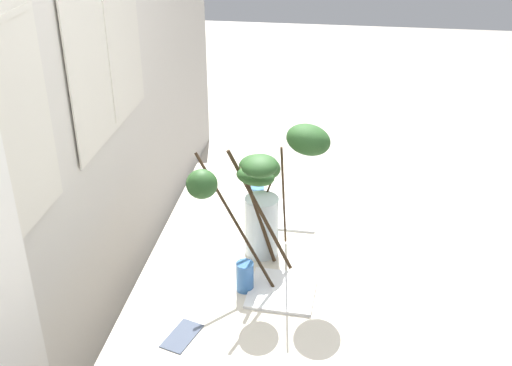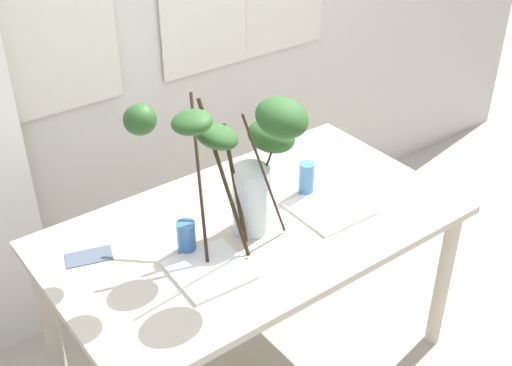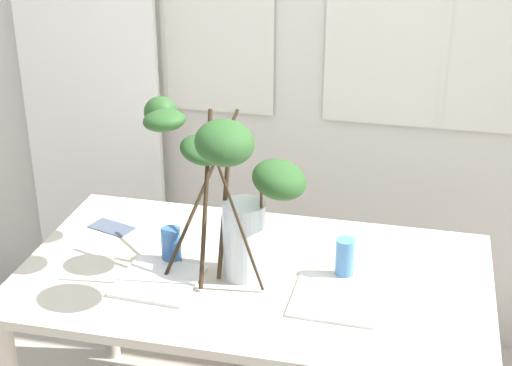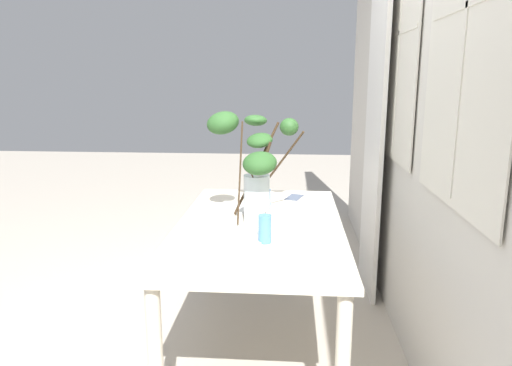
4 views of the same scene
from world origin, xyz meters
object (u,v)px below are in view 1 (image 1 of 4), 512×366
at_px(drinking_glass_blue_left, 245,276).
at_px(dining_table, 258,266).
at_px(drinking_glass_blue_right, 257,200).
at_px(plate_square_right, 288,215).
at_px(plate_square_left, 282,291).
at_px(vase_with_branches, 265,189).

bearing_deg(drinking_glass_blue_left, dining_table, -2.27).
height_order(drinking_glass_blue_right, plate_square_right, drinking_glass_blue_right).
bearing_deg(plate_square_left, dining_table, 24.60).
height_order(plate_square_left, plate_square_right, plate_square_left).
height_order(dining_table, drinking_glass_blue_left, drinking_glass_blue_left).
relative_size(dining_table, plate_square_right, 5.85).
distance_m(dining_table, drinking_glass_blue_left, 0.33).
bearing_deg(vase_with_branches, dining_table, 31.33).
relative_size(plate_square_left, plate_square_right, 0.95).
bearing_deg(dining_table, drinking_glass_blue_left, 177.73).
xyz_separation_m(dining_table, vase_with_branches, (-0.06, -0.04, 0.41)).
height_order(vase_with_branches, drinking_glass_blue_right, vase_with_branches).
bearing_deg(drinking_glass_blue_right, plate_square_left, -163.20).
bearing_deg(drinking_glass_blue_right, plate_square_right, -93.33).
relative_size(vase_with_branches, plate_square_left, 2.48).
bearing_deg(dining_table, plate_square_left, -155.40).
height_order(drinking_glass_blue_right, plate_square_left, drinking_glass_blue_right).
xyz_separation_m(vase_with_branches, plate_square_right, (0.35, -0.07, -0.32)).
height_order(dining_table, plate_square_right, plate_square_right).
bearing_deg(drinking_glass_blue_right, vase_with_branches, -167.11).
distance_m(drinking_glass_blue_left, plate_square_right, 0.59).
bearing_deg(vase_with_branches, drinking_glass_blue_right, 12.89).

